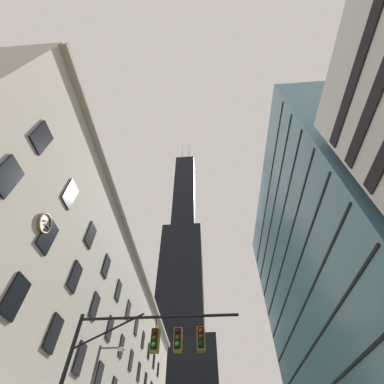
% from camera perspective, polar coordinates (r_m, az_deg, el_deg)
% --- Properties ---
extents(station_building, '(18.22, 64.31, 24.81)m').
position_cam_1_polar(station_building, '(42.35, -27.14, -29.48)').
color(station_building, beige).
rests_on(station_building, ground).
extents(dark_skyscraper, '(26.54, 26.54, 177.77)m').
position_cam_1_polar(dark_skyscraper, '(115.62, -2.46, -23.66)').
color(dark_skyscraper, black).
rests_on(dark_skyscraper, ground).
extents(glass_office_midrise, '(15.87, 38.98, 41.53)m').
position_cam_1_polar(glass_office_midrise, '(43.47, 31.02, -15.50)').
color(glass_office_midrise, teal).
rests_on(glass_office_midrise, ground).
extents(traffic_signal_mast, '(8.31, 0.63, 7.22)m').
position_cam_1_polar(traffic_signal_mast, '(14.47, -10.31, -31.58)').
color(traffic_signal_mast, black).
rests_on(traffic_signal_mast, sidewalk_left).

